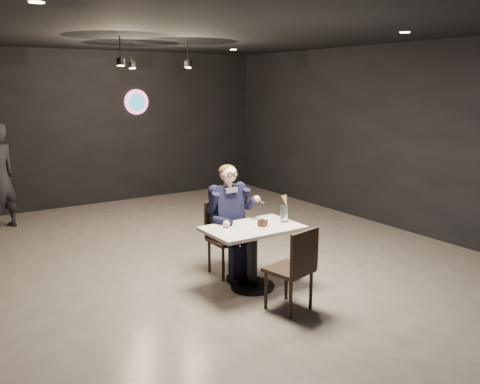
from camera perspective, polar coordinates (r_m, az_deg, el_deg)
floor at (r=6.71m, az=-2.75°, el=-8.57°), size 9.00×9.00×0.00m
wall_sign at (r=10.66m, az=-11.55°, el=9.88°), size 0.50×0.06×0.50m
pendant_lights at (r=8.09m, az=-10.48°, el=15.53°), size 1.40×1.20×0.36m
main_table at (r=5.98m, az=1.41°, el=-7.37°), size 1.10×0.70×0.75m
chair_far at (r=6.39m, az=-1.41°, el=-5.28°), size 0.42×0.46×0.92m
chair_near at (r=5.45m, az=5.51°, el=-8.48°), size 0.51×0.54×0.92m
seated_man at (r=6.32m, az=-1.42°, el=-3.03°), size 0.60×0.80×1.44m
dessert_plate at (r=5.86m, az=2.51°, el=-3.90°), size 0.21×0.21×0.01m
cake_slice at (r=5.84m, az=2.56°, el=-3.53°), size 0.12×0.11×0.07m
mint_leaf at (r=5.83m, az=2.83°, el=-3.11°), size 0.06×0.04×0.01m
sundae_glass at (r=6.07m, az=4.96°, el=-2.45°), size 0.09×0.09×0.20m
wafer_cone at (r=6.05m, az=5.11°, el=-1.01°), size 0.09×0.09×0.14m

